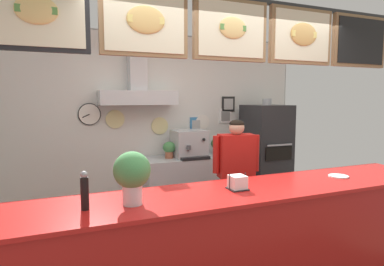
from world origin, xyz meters
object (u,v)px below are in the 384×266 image
(shop_worker, at_px, (236,179))
(basil_vase, at_px, (132,174))
(pepper_grinder, at_px, (85,191))
(condiment_plate, at_px, (339,176))
(pizza_oven, at_px, (266,159))
(potted_basil, at_px, (217,145))
(napkin_holder, at_px, (237,183))
(potted_rosemary, at_px, (169,149))
(espresso_machine, at_px, (189,144))

(shop_worker, height_order, basil_vase, shop_worker)
(shop_worker, height_order, pepper_grinder, shop_worker)
(condiment_plate, bearing_deg, basil_vase, -178.34)
(pizza_oven, xyz_separation_m, shop_worker, (-1.05, -0.89, -0.02))
(pizza_oven, relative_size, basil_vase, 4.73)
(potted_basil, xyz_separation_m, napkin_holder, (-0.90, -2.15, 0.02))
(potted_rosemary, relative_size, napkin_holder, 1.52)
(basil_vase, bearing_deg, shop_worker, 37.12)
(potted_basil, bearing_deg, pizza_oven, -13.38)
(shop_worker, xyz_separation_m, potted_rosemary, (-0.49, 1.05, 0.25))
(basil_vase, distance_m, pepper_grinder, 0.33)
(napkin_holder, bearing_deg, pizza_oven, 49.86)
(espresso_machine, xyz_separation_m, napkin_holder, (-0.42, -2.10, -0.03))
(espresso_machine, bearing_deg, condiment_plate, -71.90)
(pepper_grinder, bearing_deg, potted_basil, 46.31)
(pizza_oven, xyz_separation_m, napkin_holder, (-1.66, -1.97, 0.25))
(espresso_machine, height_order, potted_rosemary, espresso_machine)
(basil_vase, height_order, condiment_plate, basil_vase)
(espresso_machine, height_order, basil_vase, basil_vase)
(pizza_oven, relative_size, shop_worker, 1.16)
(basil_vase, height_order, napkin_holder, basil_vase)
(shop_worker, relative_size, potted_rosemary, 6.47)
(potted_rosemary, relative_size, condiment_plate, 1.30)
(pizza_oven, xyz_separation_m, condiment_plate, (-0.55, -1.96, 0.21))
(potted_rosemary, xyz_separation_m, condiment_plate, (0.98, -2.11, -0.02))
(espresso_machine, xyz_separation_m, basil_vase, (-1.29, -2.15, 0.13))
(potted_basil, height_order, basil_vase, basil_vase)
(potted_basil, bearing_deg, pepper_grinder, -133.69)
(napkin_holder, relative_size, condiment_plate, 0.86)
(potted_basil, height_order, napkin_holder, potted_basil)
(pizza_oven, height_order, potted_rosemary, pizza_oven)
(napkin_holder, bearing_deg, potted_basil, 67.26)
(potted_basil, distance_m, potted_rosemary, 0.78)
(shop_worker, height_order, potted_rosemary, shop_worker)
(potted_rosemary, bearing_deg, pizza_oven, -5.68)
(potted_rosemary, xyz_separation_m, basil_vase, (-1.00, -2.17, 0.19))
(potted_rosemary, bearing_deg, basil_vase, -114.68)
(potted_rosemary, relative_size, pepper_grinder, 0.90)
(potted_basil, height_order, potted_rosemary, potted_basil)
(espresso_machine, distance_m, pepper_grinder, 2.68)
(shop_worker, xyz_separation_m, napkin_holder, (-0.61, -1.07, 0.28))
(pizza_oven, distance_m, napkin_holder, 2.58)
(pizza_oven, bearing_deg, napkin_holder, -130.14)
(shop_worker, distance_m, pepper_grinder, 2.15)
(shop_worker, xyz_separation_m, basil_vase, (-1.48, -1.12, 0.44))
(pizza_oven, bearing_deg, basil_vase, -141.47)
(pepper_grinder, relative_size, condiment_plate, 1.45)
(basil_vase, bearing_deg, pepper_grinder, 178.78)
(basil_vase, relative_size, napkin_holder, 2.40)
(shop_worker, relative_size, condiment_plate, 8.41)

